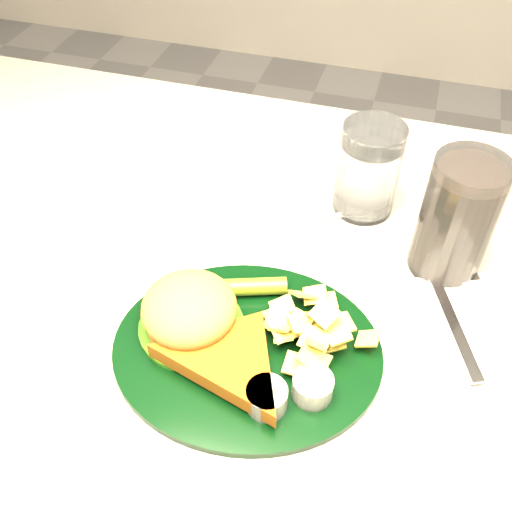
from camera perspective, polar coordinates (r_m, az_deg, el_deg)
The scene contains 6 objects.
table at distance 0.95m, azimuth -1.07°, elevation -18.21°, with size 1.20×0.80×0.75m, color gray, non-canonical shape.
dinner_plate at distance 0.56m, azimuth -0.93°, elevation -7.76°, with size 0.27×0.22×0.06m, color black, non-canonical shape.
water_glass at distance 0.71m, azimuth 11.19°, elevation 8.47°, with size 0.07×0.07×0.12m, color white.
cola_glass at distance 0.64m, azimuth 19.46°, elevation 3.54°, with size 0.08×0.08×0.14m, color black.
fork_napkin at distance 0.63m, azimuth 19.27°, elevation -5.97°, with size 0.13×0.18×0.01m, color white, non-canonical shape.
wrapped_straw at distance 0.70m, azimuth 4.02°, elevation 2.80°, with size 0.20×0.07×0.01m, color white, non-canonical shape.
Camera 1 is at (0.14, -0.40, 1.23)m, focal length 40.00 mm.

